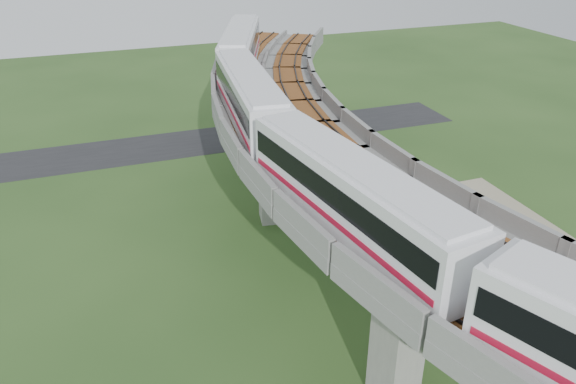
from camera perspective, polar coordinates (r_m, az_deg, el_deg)
name	(u,v)px	position (r m, az deg, el deg)	size (l,w,h in m)	color
ground	(307,290)	(40.06, 1.92, -9.94)	(160.00, 160.00, 0.00)	#2B4A1D
dirt_lot	(490,266)	(45.00, 19.86, -7.12)	(18.00, 26.00, 0.04)	gray
asphalt_road	(211,140)	(65.41, -7.84, 5.24)	(60.00, 8.00, 0.03)	#232326
viaduct	(364,165)	(36.84, 7.71, 2.70)	(19.58, 73.98, 11.40)	#99968E
metro_train	(329,136)	(32.48, 4.21, 5.70)	(11.71, 61.32, 3.64)	white
fence	(428,255)	(43.60, 14.01, -6.23)	(3.87, 38.73, 1.50)	#2D382D
tree_0	(324,124)	(62.84, 3.69, 6.91)	(2.85, 2.85, 3.68)	#382314
tree_1	(326,162)	(54.27, 3.93, 3.01)	(3.06, 3.06, 3.31)	#382314
tree_2	(340,193)	(47.59, 5.35, -0.09)	(2.30, 2.30, 3.45)	#382314
tree_3	(398,242)	(41.70, 11.09, -5.01)	(2.77, 2.77, 3.49)	#382314
tree_4	(463,305)	(36.78, 17.40, -10.87)	(3.00, 3.00, 3.53)	#382314
car_white	(484,277)	(42.41, 19.28, -8.15)	(1.59, 3.95, 1.35)	silver
car_red	(574,269)	(45.99, 27.02, -7.01)	(1.19, 3.40, 1.12)	maroon
car_dark	(450,208)	(50.95, 16.10, -1.52)	(1.60, 3.94, 1.14)	black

